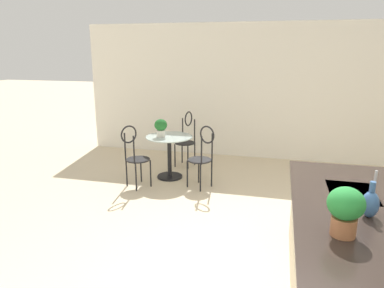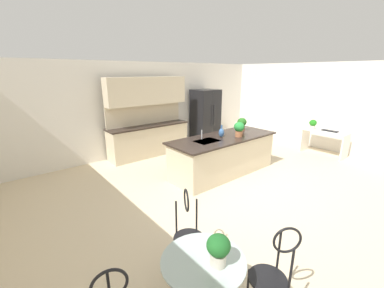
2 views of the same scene
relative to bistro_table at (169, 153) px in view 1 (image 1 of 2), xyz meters
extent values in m
plane|color=beige|center=(2.61, 1.64, -0.45)|extent=(40.00, 40.00, 0.00)
cube|color=silver|center=(-1.65, 1.64, 0.90)|extent=(0.12, 7.80, 2.70)
cube|color=beige|center=(2.91, 2.49, -0.01)|extent=(2.70, 0.96, 0.88)
cube|color=#2D231E|center=(2.91, 2.49, 0.45)|extent=(2.80, 1.06, 0.04)
cube|color=#B2B5BA|center=(2.36, 2.49, 0.46)|extent=(0.56, 0.40, 0.03)
cylinder|color=black|center=(0.00, 0.00, -0.43)|extent=(0.44, 0.44, 0.03)
cylinder|color=black|center=(0.00, 0.00, -0.07)|extent=(0.07, 0.07, 0.69)
cylinder|color=#B2C6C1|center=(0.00, 0.00, 0.29)|extent=(0.80, 0.80, 0.01)
cylinder|color=black|center=(0.34, -0.40, -0.22)|extent=(0.03, 0.03, 0.45)
cylinder|color=black|center=(0.49, -0.17, -0.22)|extent=(0.03, 0.03, 0.45)
cylinder|color=black|center=(0.57, -0.56, -0.22)|extent=(0.03, 0.03, 0.45)
cylinder|color=black|center=(0.72, -0.33, -0.22)|extent=(0.03, 0.03, 0.45)
cylinder|color=black|center=(0.53, -0.36, 0.01)|extent=(0.53, 0.53, 0.02)
cylinder|color=black|center=(0.58, -0.55, 0.23)|extent=(0.03, 0.03, 0.45)
cylinder|color=black|center=(0.73, -0.34, 0.23)|extent=(0.03, 0.03, 0.45)
torus|color=black|center=(0.65, -0.45, 0.45)|extent=(0.25, 0.18, 0.28)
cylinder|color=black|center=(-0.51, 0.20, -0.22)|extent=(0.03, 0.03, 0.45)
cylinder|color=black|center=(-0.58, -0.08, -0.22)|extent=(0.03, 0.03, 0.45)
cylinder|color=black|center=(-0.78, 0.26, -0.22)|extent=(0.03, 0.03, 0.45)
cylinder|color=black|center=(-0.85, -0.01, -0.22)|extent=(0.03, 0.03, 0.45)
cylinder|color=black|center=(-0.68, 0.09, 0.01)|extent=(0.46, 0.46, 0.02)
cylinder|color=black|center=(-0.80, 0.25, 0.23)|extent=(0.03, 0.03, 0.45)
cylinder|color=black|center=(-0.86, 0.00, 0.23)|extent=(0.03, 0.03, 0.45)
torus|color=black|center=(-0.83, 0.13, 0.45)|extent=(0.28, 0.09, 0.28)
cylinder|color=black|center=(0.37, 0.42, -0.22)|extent=(0.03, 0.03, 0.45)
cylinder|color=black|center=(0.12, 0.55, -0.22)|extent=(0.03, 0.03, 0.45)
cylinder|color=black|center=(0.50, 0.66, -0.22)|extent=(0.03, 0.03, 0.45)
cylinder|color=black|center=(0.26, 0.80, -0.22)|extent=(0.03, 0.03, 0.45)
cylinder|color=black|center=(0.31, 0.61, 0.01)|extent=(0.51, 0.51, 0.02)
cylinder|color=black|center=(0.50, 0.68, 0.23)|extent=(0.03, 0.03, 0.45)
cylinder|color=black|center=(0.27, 0.80, 0.23)|extent=(0.03, 0.03, 0.45)
torus|color=black|center=(0.38, 0.74, 0.45)|extent=(0.15, 0.26, 0.28)
cylinder|color=#B2B5BA|center=(2.36, 2.67, 0.58)|extent=(0.02, 0.02, 0.22)
cylinder|color=beige|center=(0.06, -0.12, 0.35)|extent=(0.15, 0.15, 0.12)
ellipsoid|color=#1F6226|center=(0.06, -0.12, 0.50)|extent=(0.22, 0.22, 0.20)
cylinder|color=#9E603D|center=(3.21, 2.28, 0.54)|extent=(0.17, 0.17, 0.14)
ellipsoid|color=#258236|center=(3.21, 2.28, 0.71)|extent=(0.25, 0.25, 0.23)
ellipsoid|color=#386099|center=(2.86, 2.52, 0.58)|extent=(0.13, 0.13, 0.21)
cylinder|color=#386099|center=(2.86, 2.52, 0.72)|extent=(0.04, 0.04, 0.08)
camera|label=1|loc=(5.62, 1.81, 1.72)|focal=33.20mm
camera|label=2|loc=(-1.26, -1.36, 1.97)|focal=22.79mm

